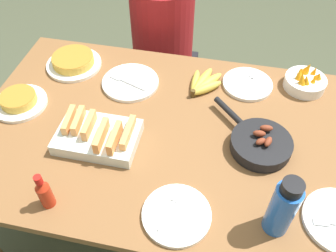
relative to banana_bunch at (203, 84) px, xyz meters
The scene contains 14 objects.
ground_plane 0.84m from the banana_bunch, 108.73° to the right, with size 14.00×14.00×0.00m, color #474C38.
dining_table 0.32m from the banana_bunch, 108.73° to the right, with size 1.56×0.99×0.77m.
banana_bunch is the anchor object (origin of this frame).
melon_tray 0.52m from the banana_bunch, 131.34° to the right, with size 0.31×0.21×0.10m.
skillet 0.39m from the banana_bunch, 49.33° to the right, with size 0.31×0.32×0.08m.
frittata_plate_center 0.78m from the banana_bunch, 159.87° to the right, with size 0.22×0.22×0.05m.
frittata_plate_side 0.61m from the banana_bunch, behind, with size 0.25×0.25×0.06m.
empty_plate_near_front 0.64m from the banana_bunch, 89.39° to the right, with size 0.23×0.23×0.02m.
empty_plate_far_left 0.20m from the banana_bunch, 15.49° to the left, with size 0.22×0.22×0.02m.
empty_plate_mid_edge 0.32m from the banana_bunch, behind, with size 0.25×0.25×0.02m.
fruit_bowl_mango 0.45m from the banana_bunch, 12.22° to the left, with size 0.18×0.18×0.11m.
water_bottle 0.69m from the banana_bunch, 62.35° to the right, with size 0.08×0.08×0.24m.
hot_sauce_bottle 0.80m from the banana_bunch, 121.51° to the right, with size 0.05×0.05×0.15m.
person_figure 0.63m from the banana_bunch, 121.20° to the left, with size 0.38×0.38×1.24m.
Camera 1 is at (0.19, -0.90, 1.82)m, focal length 38.00 mm.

